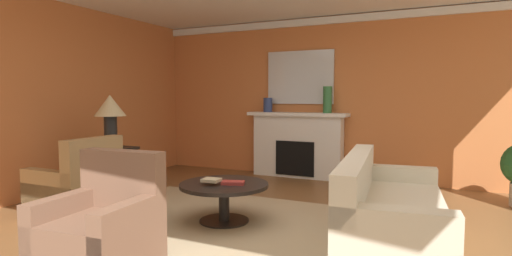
{
  "coord_description": "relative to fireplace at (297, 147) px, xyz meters",
  "views": [
    {
      "loc": [
        1.87,
        -3.91,
        1.41
      ],
      "look_at": [
        -0.51,
        1.06,
        1.0
      ],
      "focal_mm": 28.68,
      "sensor_mm": 36.0,
      "label": 1
    }
  ],
  "objects": [
    {
      "name": "side_table",
      "position": [
        -1.91,
        -2.47,
        -0.15
      ],
      "size": [
        0.56,
        0.56,
        0.7
      ],
      "color": "black",
      "rests_on": "ground_plane"
    },
    {
      "name": "mantel_mirror",
      "position": [
        0.0,
        0.12,
        1.22
      ],
      "size": [
        1.22,
        0.04,
        0.94
      ],
      "primitive_type": "cube",
      "color": "silver"
    },
    {
      "name": "vase_mantel_right",
      "position": [
        0.55,
        -0.05,
        0.83
      ],
      "size": [
        0.15,
        0.15,
        0.45
      ],
      "primitive_type": "cylinder",
      "color": "#33703D",
      "rests_on": "fireplace"
    },
    {
      "name": "wall_fireplace",
      "position": [
        0.58,
        0.21,
        0.86
      ],
      "size": [
        7.22,
        0.12,
        2.8
      ],
      "primitive_type": "cube",
      "color": "#CC723D",
      "rests_on": "ground_plane"
    },
    {
      "name": "vase_mantel_left",
      "position": [
        -0.55,
        -0.05,
        0.73
      ],
      "size": [
        0.16,
        0.16,
        0.26
      ],
      "primitive_type": "cylinder",
      "color": "navy",
      "rests_on": "fireplace"
    },
    {
      "name": "armchair_near_window",
      "position": [
        -1.56,
        -3.39,
        -0.24
      ],
      "size": [
        0.82,
        0.82,
        0.95
      ],
      "color": "#9E7A4C",
      "rests_on": "ground_plane"
    },
    {
      "name": "coffee_table",
      "position": [
        0.16,
        -2.86,
        -0.21
      ],
      "size": [
        1.0,
        1.0,
        0.45
      ],
      "color": "black",
      "rests_on": "ground_plane"
    },
    {
      "name": "fireplace",
      "position": [
        0.0,
        0.0,
        0.0
      ],
      "size": [
        1.8,
        0.35,
        1.15
      ],
      "color": "white",
      "rests_on": "ground_plane"
    },
    {
      "name": "book_art_folio",
      "position": [
        0.08,
        -2.99,
        -0.04
      ],
      "size": [
        0.2,
        0.18,
        0.03
      ],
      "primitive_type": "cube",
      "rotation": [
        0.0,
        0.0,
        0.09
      ],
      "color": "tan",
      "rests_on": "coffee_table"
    },
    {
      "name": "table_lamp",
      "position": [
        -1.91,
        -2.47,
        0.68
      ],
      "size": [
        0.44,
        0.44,
        0.75
      ],
      "color": "black",
      "rests_on": "side_table"
    },
    {
      "name": "sofa",
      "position": [
        1.94,
        -2.82,
        -0.25
      ],
      "size": [
        1.13,
        2.19,
        0.85
      ],
      "color": "beige",
      "rests_on": "ground_plane"
    },
    {
      "name": "wall_window",
      "position": [
        -2.79,
        -2.59,
        0.86
      ],
      "size": [
        0.12,
        6.67,
        2.8
      ],
      "primitive_type": "cube",
      "color": "#CC723D",
      "rests_on": "ground_plane"
    },
    {
      "name": "ground_plane",
      "position": [
        0.58,
        -2.89,
        -0.55
      ],
      "size": [
        8.61,
        8.61,
        0.0
      ],
      "primitive_type": "plane",
      "color": "brown"
    },
    {
      "name": "area_rug",
      "position": [
        0.16,
        -2.86,
        -0.54
      ],
      "size": [
        3.41,
        2.43,
        0.01
      ],
      "primitive_type": "cube",
      "color": "tan",
      "rests_on": "ground_plane"
    },
    {
      "name": "book_red_cover",
      "position": [
        0.28,
        -2.87,
        -0.08
      ],
      "size": [
        0.28,
        0.21,
        0.04
      ],
      "primitive_type": "cube",
      "rotation": [
        0.0,
        0.0,
        0.33
      ],
      "color": "maroon",
      "rests_on": "coffee_table"
    },
    {
      "name": "armchair_facing_fireplace",
      "position": [
        -0.13,
        -4.37,
        -0.24
      ],
      "size": [
        0.86,
        0.86,
        0.95
      ],
      "color": "brown",
      "rests_on": "ground_plane"
    },
    {
      "name": "crown_moulding",
      "position": [
        0.58,
        0.13,
        2.18
      ],
      "size": [
        7.22,
        0.08,
        0.12
      ],
      "primitive_type": "cube",
      "color": "white"
    }
  ]
}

